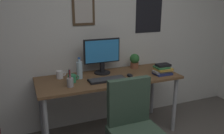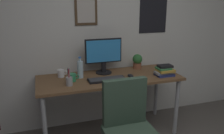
{
  "view_description": "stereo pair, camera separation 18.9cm",
  "coord_description": "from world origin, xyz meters",
  "views": [
    {
      "loc": [
        -1.04,
        -0.68,
        1.65
      ],
      "look_at": [
        -0.1,
        1.64,
        0.91
      ],
      "focal_mm": 36.8,
      "sensor_mm": 36.0,
      "label": 1
    },
    {
      "loc": [
        -0.87,
        -0.75,
        1.65
      ],
      "look_at": [
        -0.1,
        1.64,
        0.91
      ],
      "focal_mm": 36.8,
      "sensor_mm": 36.0,
      "label": 2
    }
  ],
  "objects": [
    {
      "name": "desk",
      "position": [
        -0.1,
        1.74,
        0.68
      ],
      "size": [
        1.7,
        0.65,
        0.76
      ],
      "color": "brown",
      "rests_on": "ground_plane"
    },
    {
      "name": "computer_mouse",
      "position": [
        0.13,
        1.65,
        0.78
      ],
      "size": [
        0.06,
        0.11,
        0.04
      ],
      "color": "black",
      "rests_on": "desk"
    },
    {
      "name": "coffee_mug_far",
      "position": [
        -0.55,
        1.73,
        0.8
      ],
      "size": [
        0.13,
        0.09,
        0.09
      ],
      "color": "#2D8C59",
      "rests_on": "desk"
    },
    {
      "name": "monitor",
      "position": [
        -0.12,
        1.91,
        1.0
      ],
      "size": [
        0.46,
        0.2,
        0.43
      ],
      "color": "black",
      "rests_on": "desk"
    },
    {
      "name": "potted_plant",
      "position": [
        0.36,
        1.97,
        0.86
      ],
      "size": [
        0.13,
        0.13,
        0.2
      ],
      "color": "brown",
      "rests_on": "desk"
    },
    {
      "name": "book_stack_left",
      "position": [
        0.55,
        1.59,
        0.82
      ],
      "size": [
        0.23,
        0.16,
        0.13
      ],
      "color": "navy",
      "rests_on": "desk"
    },
    {
      "name": "wall_back",
      "position": [
        0.0,
        2.15,
        1.3
      ],
      "size": [
        4.4,
        0.1,
        2.6
      ],
      "color": "silver",
      "rests_on": "ground_plane"
    },
    {
      "name": "keyboard",
      "position": [
        -0.17,
        1.63,
        0.77
      ],
      "size": [
        0.43,
        0.15,
        0.03
      ],
      "color": "black",
      "rests_on": "desk"
    },
    {
      "name": "office_chair",
      "position": [
        -0.15,
        0.98,
        0.53
      ],
      "size": [
        0.55,
        0.57,
        0.95
      ],
      "color": "#334738",
      "rests_on": "ground_plane"
    },
    {
      "name": "coffee_mug_near",
      "position": [
        -0.65,
        1.91,
        0.8
      ],
      "size": [
        0.12,
        0.08,
        0.09
      ],
      "color": "white",
      "rests_on": "desk"
    },
    {
      "name": "pen_cup",
      "position": [
        -0.6,
        1.6,
        0.81
      ],
      "size": [
        0.07,
        0.07,
        0.2
      ],
      "color": "#9EA0A5",
      "rests_on": "desk"
    },
    {
      "name": "water_bottle",
      "position": [
        -0.44,
        1.82,
        0.86
      ],
      "size": [
        0.07,
        0.07,
        0.25
      ],
      "color": "silver",
      "rests_on": "desk"
    }
  ]
}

